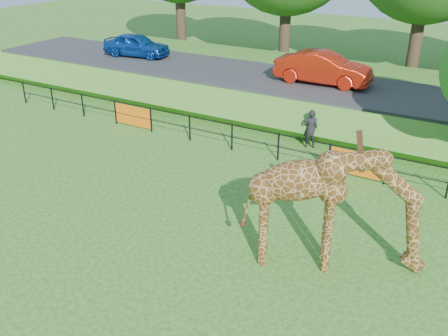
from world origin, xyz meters
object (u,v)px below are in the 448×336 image
(car_blue, at_px, (137,45))
(visitor, at_px, (311,129))
(giraffe, at_px, (335,209))
(car_red, at_px, (323,68))

(car_blue, bearing_deg, visitor, -118.39)
(visitor, bearing_deg, giraffe, 90.77)
(car_red, xyz_separation_m, visitor, (1.16, -4.35, -1.36))
(giraffe, xyz_separation_m, visitor, (-3.34, 7.14, -0.87))
(giraffe, relative_size, car_blue, 1.22)
(visitor, bearing_deg, car_red, -99.35)
(giraffe, distance_m, car_blue, 19.49)
(car_blue, height_order, car_red, car_red)
(car_blue, distance_m, visitor, 13.16)
(car_blue, xyz_separation_m, visitor, (12.31, -4.46, -1.28))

